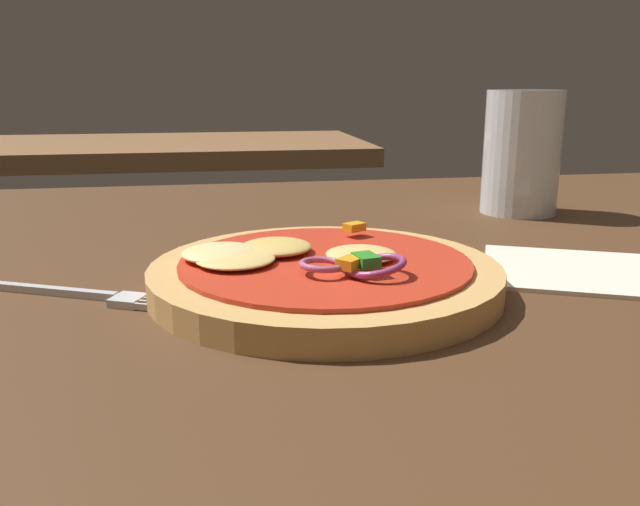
% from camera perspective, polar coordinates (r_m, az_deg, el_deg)
% --- Properties ---
extents(dining_table, '(1.36, 0.88, 0.04)m').
position_cam_1_polar(dining_table, '(0.46, 0.98, -4.45)').
color(dining_table, '#4C301C').
rests_on(dining_table, ground).
extents(pizza, '(0.23, 0.23, 0.03)m').
position_cam_1_polar(pizza, '(0.43, 0.15, -1.83)').
color(pizza, tan).
rests_on(pizza, dining_table).
extents(fork, '(0.15, 0.08, 0.01)m').
position_cam_1_polar(fork, '(0.44, -19.42, -3.54)').
color(fork, silver).
rests_on(fork, dining_table).
extents(beer_glass, '(0.08, 0.08, 0.12)m').
position_cam_1_polar(beer_glass, '(0.71, 16.92, 7.99)').
color(beer_glass, silver).
rests_on(beer_glass, dining_table).
extents(napkin, '(0.19, 0.17, 0.00)m').
position_cam_1_polar(napkin, '(0.51, 22.93, -1.54)').
color(napkin, silver).
rests_on(napkin, dining_table).
extents(background_table, '(0.90, 0.46, 0.04)m').
position_cam_1_polar(background_table, '(1.51, -13.81, 8.59)').
color(background_table, brown).
rests_on(background_table, ground).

